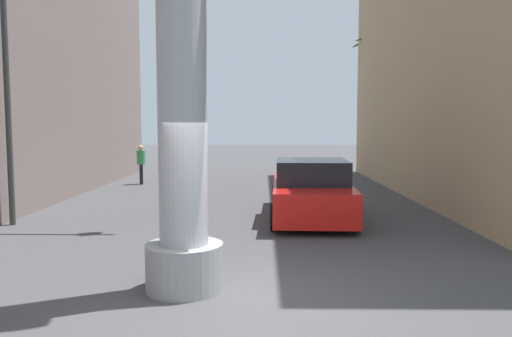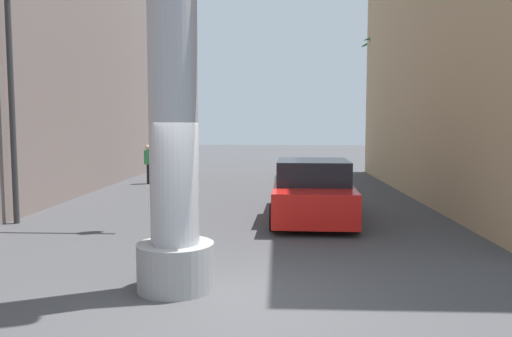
{
  "view_description": "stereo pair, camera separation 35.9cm",
  "coord_description": "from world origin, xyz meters",
  "px_view_note": "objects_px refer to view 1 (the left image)",
  "views": [
    {
      "loc": [
        0.17,
        -6.67,
        2.47
      ],
      "look_at": [
        0.0,
        5.19,
        1.42
      ],
      "focal_mm": 35.0,
      "sensor_mm": 36.0,
      "label": 1
    },
    {
      "loc": [
        0.53,
        -6.66,
        2.47
      ],
      "look_at": [
        0.0,
        5.19,
        1.42
      ],
      "focal_mm": 35.0,
      "sensor_mm": 36.0,
      "label": 2
    }
  ],
  "objects_px": {
    "street_lamp": "(455,62)",
    "palm_tree_far_right": "(382,82)",
    "traffic_light_mast": "(70,50)",
    "pedestrian_far_left": "(141,161)",
    "car_lead": "(311,191)"
  },
  "relations": [
    {
      "from": "street_lamp",
      "to": "pedestrian_far_left",
      "type": "relative_size",
      "value": 4.21
    },
    {
      "from": "car_lead",
      "to": "palm_tree_far_right",
      "type": "bearing_deg",
      "value": 69.26
    },
    {
      "from": "street_lamp",
      "to": "palm_tree_far_right",
      "type": "relative_size",
      "value": 0.95
    },
    {
      "from": "street_lamp",
      "to": "car_lead",
      "type": "xyz_separation_m",
      "value": [
        -4.09,
        -1.06,
        -3.5
      ]
    },
    {
      "from": "street_lamp",
      "to": "pedestrian_far_left",
      "type": "distance_m",
      "value": 12.57
    },
    {
      "from": "car_lead",
      "to": "palm_tree_far_right",
      "type": "xyz_separation_m",
      "value": [
        4.84,
        12.77,
        3.93
      ]
    },
    {
      "from": "traffic_light_mast",
      "to": "palm_tree_far_right",
      "type": "relative_size",
      "value": 0.84
    },
    {
      "from": "street_lamp",
      "to": "traffic_light_mast",
      "type": "height_order",
      "value": "street_lamp"
    },
    {
      "from": "pedestrian_far_left",
      "to": "car_lead",
      "type": "bearing_deg",
      "value": -49.36
    },
    {
      "from": "traffic_light_mast",
      "to": "pedestrian_far_left",
      "type": "relative_size",
      "value": 3.72
    },
    {
      "from": "street_lamp",
      "to": "pedestrian_far_left",
      "type": "xyz_separation_m",
      "value": [
        -10.39,
        6.28,
        -3.26
      ]
    },
    {
      "from": "street_lamp",
      "to": "car_lead",
      "type": "relative_size",
      "value": 1.35
    },
    {
      "from": "palm_tree_far_right",
      "to": "pedestrian_far_left",
      "type": "xyz_separation_m",
      "value": [
        -11.14,
        -5.43,
        -3.69
      ]
    },
    {
      "from": "car_lead",
      "to": "pedestrian_far_left",
      "type": "bearing_deg",
      "value": 130.64
    },
    {
      "from": "traffic_light_mast",
      "to": "car_lead",
      "type": "xyz_separation_m",
      "value": [
        5.88,
        1.05,
        -3.55
      ]
    }
  ]
}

